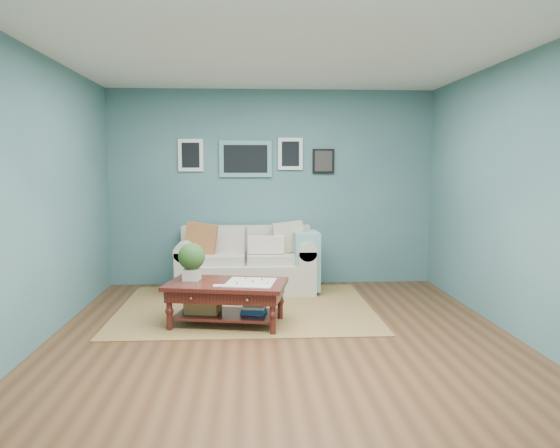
{
  "coord_description": "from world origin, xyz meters",
  "views": [
    {
      "loc": [
        -0.32,
        -5.1,
        1.64
      ],
      "look_at": [
        0.03,
        1.0,
        1.0
      ],
      "focal_mm": 35.0,
      "sensor_mm": 36.0,
      "label": 1
    }
  ],
  "objects": [
    {
      "name": "room_shell",
      "position": [
        -0.01,
        0.06,
        1.36
      ],
      "size": [
        5.0,
        5.02,
        2.7
      ],
      "color": "brown",
      "rests_on": "ground"
    },
    {
      "name": "loveseat",
      "position": [
        -0.28,
        2.02,
        0.38
      ],
      "size": [
        1.83,
        0.83,
        0.94
      ],
      "color": "beige",
      "rests_on": "ground"
    },
    {
      "name": "area_rug",
      "position": [
        -0.36,
        1.12,
        0.01
      ],
      "size": [
        2.91,
        2.33,
        0.01
      ],
      "primitive_type": "cube",
      "color": "brown",
      "rests_on": "ground"
    },
    {
      "name": "coffee_table",
      "position": [
        -0.62,
        0.48,
        0.38
      ],
      "size": [
        1.32,
        0.92,
        0.85
      ],
      "rotation": [
        0.0,
        0.0,
        -0.19
      ],
      "color": "#370A0B",
      "rests_on": "ground"
    }
  ]
}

